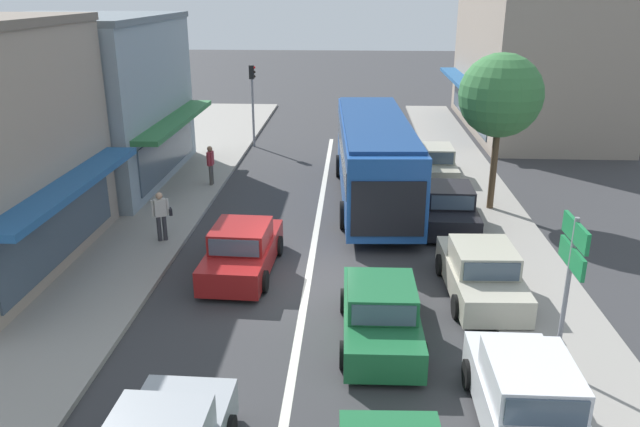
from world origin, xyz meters
TOP-DOWN VIEW (x-y plane):
  - ground_plane at (0.00, 0.00)m, footprint 140.00×140.00m
  - lane_centre_line at (0.00, 4.00)m, footprint 0.20×28.00m
  - sidewalk_left at (-6.80, 6.00)m, footprint 5.20×44.00m
  - kerb_right at (6.20, 6.00)m, footprint 2.80×44.00m
  - shopfront_mid_block at (-10.18, 9.54)m, footprint 8.23×9.29m
  - building_right_far at (11.48, 21.27)m, footprint 8.13×13.92m
  - city_bus at (2.02, 7.54)m, footprint 3.14×10.97m
  - sedan_adjacent_lane_trail at (1.94, -2.70)m, footprint 1.95×4.23m
  - sedan_adjacent_lane_lead at (-1.95, 0.81)m, footprint 2.03×4.27m
  - parked_hatchback_kerb_front at (4.52, -5.74)m, footprint 1.83×3.71m
  - parked_sedan_kerb_second at (4.71, -0.33)m, footprint 2.02×4.26m
  - parked_sedan_kerb_third at (4.55, 4.99)m, footprint 1.95×4.23m
  - parked_sedan_kerb_rear at (4.69, 10.71)m, footprint 1.90×4.20m
  - traffic_light_downstreet at (-4.00, 16.11)m, footprint 0.33×0.24m
  - directional_road_sign at (5.67, -3.96)m, footprint 0.10×1.40m
  - street_tree_right at (6.36, 6.60)m, footprint 2.95×2.95m
  - pedestrian_with_handbag_near at (-4.89, 2.73)m, footprint 0.63×0.46m
  - pedestrian_browsing_midblock at (-4.66, 8.87)m, footprint 0.23×0.57m

SIDE VIEW (x-z plane):
  - ground_plane at x=0.00m, z-range 0.00..0.00m
  - lane_centre_line at x=0.00m, z-range 0.00..0.01m
  - kerb_right at x=6.20m, z-range 0.00..0.12m
  - sidewalk_left at x=-6.80m, z-range 0.00..0.14m
  - sedan_adjacent_lane_trail at x=1.94m, z-range -0.07..1.40m
  - sedan_adjacent_lane_lead at x=-1.95m, z-range -0.07..1.40m
  - parked_sedan_kerb_second at x=4.71m, z-range -0.07..1.40m
  - parked_sedan_kerb_third at x=4.55m, z-range -0.07..1.40m
  - parked_sedan_kerb_rear at x=4.69m, z-range -0.07..1.40m
  - parked_hatchback_kerb_front at x=4.52m, z-range -0.06..1.48m
  - pedestrian_browsing_midblock at x=-4.66m, z-range 0.25..1.88m
  - pedestrian_with_handbag_near at x=-4.89m, z-range 0.25..1.88m
  - city_bus at x=2.02m, z-range 0.27..3.49m
  - directional_road_sign at x=5.67m, z-range 0.90..4.50m
  - traffic_light_downstreet at x=-4.00m, z-range 0.75..4.95m
  - shopfront_mid_block at x=-10.18m, z-range 0.00..6.85m
  - building_right_far at x=11.48m, z-range -0.01..7.93m
  - street_tree_right at x=6.36m, z-range 1.39..7.18m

